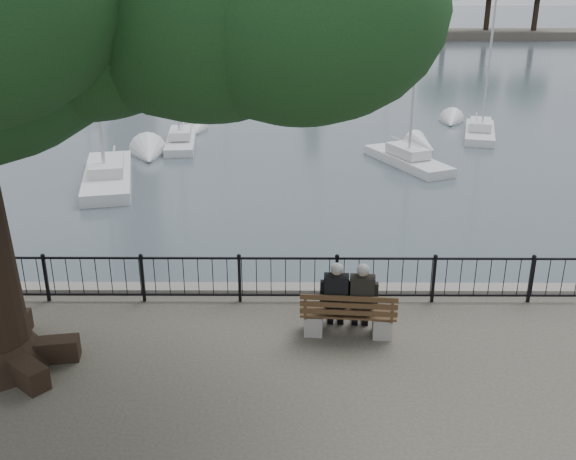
{
  "coord_description": "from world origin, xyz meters",
  "views": [
    {
      "loc": [
        0.06,
        -9.44,
        6.25
      ],
      "look_at": [
        0.0,
        2.5,
        1.6
      ],
      "focal_mm": 40.0,
      "sensor_mm": 36.0,
      "label": 1
    }
  ],
  "objects_px": {
    "person_left": "(336,299)",
    "lion_monument": "(313,42)",
    "bench": "(348,319)",
    "person_right": "(361,300)"
  },
  "relations": [
    {
      "from": "person_right",
      "to": "lion_monument",
      "type": "distance_m",
      "value": 48.71
    },
    {
      "from": "person_right",
      "to": "person_left",
      "type": "bearing_deg",
      "value": 175.07
    },
    {
      "from": "bench",
      "to": "person_right",
      "type": "bearing_deg",
      "value": 18.35
    },
    {
      "from": "bench",
      "to": "person_right",
      "type": "height_order",
      "value": "person_right"
    },
    {
      "from": "person_left",
      "to": "lion_monument",
      "type": "bearing_deg",
      "value": 88.71
    },
    {
      "from": "lion_monument",
      "to": "person_left",
      "type": "bearing_deg",
      "value": -91.29
    },
    {
      "from": "bench",
      "to": "person_left",
      "type": "relative_size",
      "value": 1.22
    },
    {
      "from": "person_right",
      "to": "lion_monument",
      "type": "height_order",
      "value": "lion_monument"
    },
    {
      "from": "person_left",
      "to": "lion_monument",
      "type": "height_order",
      "value": "lion_monument"
    },
    {
      "from": "person_left",
      "to": "bench",
      "type": "bearing_deg",
      "value": -28.48
    }
  ]
}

